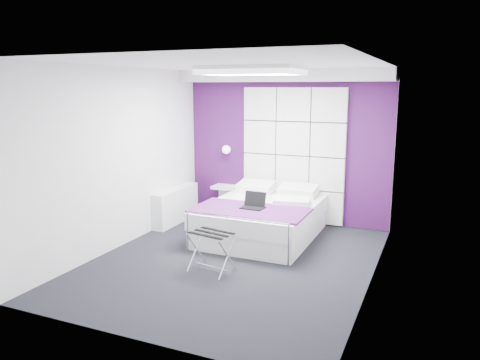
% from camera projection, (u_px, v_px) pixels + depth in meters
% --- Properties ---
extents(floor, '(4.40, 4.40, 0.00)m').
position_uv_depth(floor, '(234.00, 261.00, 6.34)').
color(floor, black).
rests_on(floor, ground).
extents(ceiling, '(4.40, 4.40, 0.00)m').
position_uv_depth(ceiling, '(233.00, 64.00, 5.83)').
color(ceiling, white).
rests_on(ceiling, wall_back).
extents(wall_back, '(3.60, 0.00, 3.60)m').
position_uv_depth(wall_back, '(286.00, 147.00, 8.07)').
color(wall_back, silver).
rests_on(wall_back, floor).
extents(wall_left, '(0.00, 4.40, 4.40)m').
position_uv_depth(wall_left, '(121.00, 158.00, 6.79)').
color(wall_left, silver).
rests_on(wall_left, floor).
extents(wall_right, '(0.00, 4.40, 4.40)m').
position_uv_depth(wall_right, '(376.00, 177.00, 5.38)').
color(wall_right, silver).
rests_on(wall_right, floor).
extents(accent_wall, '(3.58, 0.02, 2.58)m').
position_uv_depth(accent_wall, '(286.00, 147.00, 8.06)').
color(accent_wall, '#3C0F44').
rests_on(accent_wall, wall_back).
extents(soffit, '(3.58, 0.50, 0.20)m').
position_uv_depth(soffit, '(282.00, 75.00, 7.61)').
color(soffit, white).
rests_on(soffit, wall_back).
extents(headboard, '(1.80, 0.08, 2.30)m').
position_uv_depth(headboard, '(293.00, 155.00, 7.98)').
color(headboard, silver).
rests_on(headboard, wall_back).
extents(skylight, '(1.36, 0.86, 0.12)m').
position_uv_depth(skylight, '(251.00, 70.00, 6.38)').
color(skylight, white).
rests_on(skylight, ceiling).
extents(wall_lamp, '(0.15, 0.15, 0.15)m').
position_uv_depth(wall_lamp, '(227.00, 149.00, 8.36)').
color(wall_lamp, white).
rests_on(wall_lamp, wall_back).
extents(radiator, '(0.22, 1.20, 0.60)m').
position_uv_depth(radiator, '(176.00, 205.00, 8.11)').
color(radiator, white).
rests_on(radiator, floor).
extents(bed, '(1.67, 2.01, 0.71)m').
position_uv_depth(bed, '(262.00, 218.00, 7.31)').
color(bed, white).
rests_on(bed, floor).
extents(nightstand, '(0.44, 0.34, 0.05)m').
position_uv_depth(nightstand, '(225.00, 187.00, 8.47)').
color(nightstand, white).
rests_on(nightstand, wall_back).
extents(luggage_rack, '(0.52, 0.38, 0.51)m').
position_uv_depth(luggage_rack, '(212.00, 252.00, 5.95)').
color(luggage_rack, silver).
rests_on(luggage_rack, floor).
extents(laptop, '(0.33, 0.24, 0.24)m').
position_uv_depth(laptop, '(254.00, 204.00, 6.88)').
color(laptop, black).
rests_on(laptop, bed).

